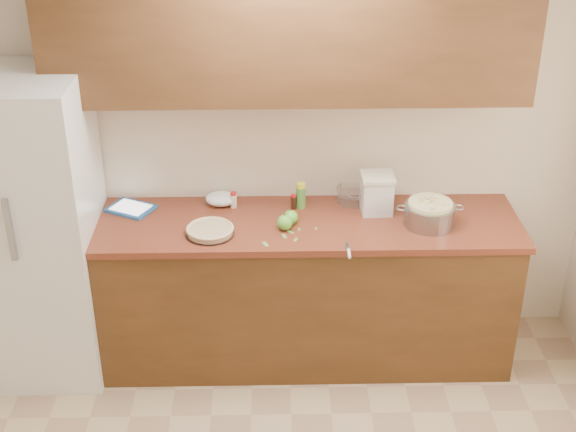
{
  "coord_description": "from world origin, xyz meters",
  "views": [
    {
      "loc": [
        -0.1,
        -2.54,
        3.08
      ],
      "look_at": [
        -0.01,
        1.43,
        0.98
      ],
      "focal_mm": 50.0,
      "sensor_mm": 36.0,
      "label": 1
    }
  ],
  "objects_px": {
    "colander": "(430,214)",
    "tablet": "(131,208)",
    "flour_canister": "(377,193)",
    "pie": "(210,230)"
  },
  "relations": [
    {
      "from": "colander",
      "to": "tablet",
      "type": "xyz_separation_m",
      "value": [
        -1.71,
        0.22,
        -0.06
      ]
    },
    {
      "from": "pie",
      "to": "colander",
      "type": "height_order",
      "value": "colander"
    },
    {
      "from": "colander",
      "to": "flour_canister",
      "type": "xyz_separation_m",
      "value": [
        -0.28,
        0.17,
        0.05
      ]
    },
    {
      "from": "pie",
      "to": "tablet",
      "type": "bearing_deg",
      "value": 147.96
    },
    {
      "from": "colander",
      "to": "flour_canister",
      "type": "bearing_deg",
      "value": 148.69
    },
    {
      "from": "flour_canister",
      "to": "pie",
      "type": "bearing_deg",
      "value": -164.99
    },
    {
      "from": "colander",
      "to": "tablet",
      "type": "relative_size",
      "value": 1.22
    },
    {
      "from": "colander",
      "to": "pie",
      "type": "bearing_deg",
      "value": -176.08
    },
    {
      "from": "pie",
      "to": "flour_canister",
      "type": "xyz_separation_m",
      "value": [
        0.95,
        0.25,
        0.09
      ]
    },
    {
      "from": "colander",
      "to": "flour_canister",
      "type": "distance_m",
      "value": 0.33
    }
  ]
}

